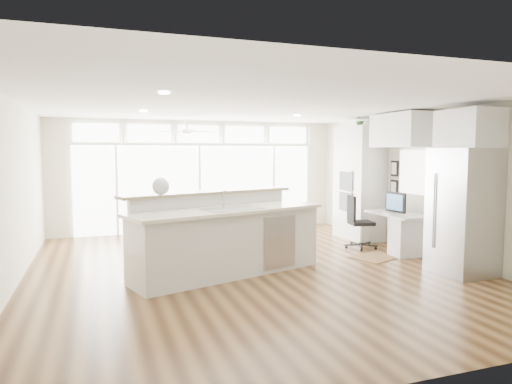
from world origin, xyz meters
name	(u,v)px	position (x,y,z in m)	size (l,w,h in m)	color
floor	(250,270)	(0.00, 0.00, -0.01)	(7.00, 8.00, 0.02)	#412814
ceiling	(250,105)	(0.00, 0.00, 2.70)	(7.00, 8.00, 0.02)	white
wall_back	(199,176)	(0.00, 4.00, 1.35)	(7.00, 0.04, 2.70)	beige
wall_front	(407,225)	(0.00, -4.00, 1.35)	(7.00, 0.04, 2.70)	beige
wall_left	(11,195)	(-3.50, 0.00, 1.35)	(0.04, 8.00, 2.70)	beige
wall_right	(426,183)	(3.50, 0.00, 1.35)	(0.04, 8.00, 2.70)	beige
glass_wall	(199,188)	(0.00, 3.94, 1.05)	(5.80, 0.06, 2.08)	white
transom_row	(199,134)	(0.00, 3.94, 2.38)	(5.90, 0.06, 0.40)	white
desk_window	(414,172)	(3.46, 0.30, 1.55)	(0.04, 0.85, 0.85)	white
ceiling_fan	(187,127)	(-0.50, 2.80, 2.48)	(1.16, 1.16, 0.32)	white
recessed_lights	(246,107)	(0.00, 0.20, 2.68)	(3.40, 3.00, 0.02)	white
oven_cabinet	(359,183)	(3.17, 1.80, 1.25)	(0.64, 1.20, 2.50)	silver
desk_nook	(398,233)	(3.13, 0.30, 0.38)	(0.72, 1.30, 0.76)	silver
upper_cabinets	(403,130)	(3.17, 0.30, 2.35)	(0.64, 1.30, 0.64)	silver
refrigerator	(463,211)	(3.11, -1.35, 1.00)	(0.76, 0.90, 2.00)	#AEAEB3
fridge_cabinet	(469,129)	(3.17, -1.35, 2.30)	(0.64, 0.90, 0.60)	silver
framed_photos	(394,178)	(3.46, 0.92, 1.40)	(0.06, 0.22, 0.80)	black
kitchen_island	(228,234)	(-0.43, -0.17, 0.65)	(3.25, 1.22, 1.29)	silver
rug	(377,257)	(2.47, 0.04, 0.01)	(0.90, 0.65, 0.01)	#3D2613
office_chair	(361,222)	(2.63, 0.83, 0.53)	(0.55, 0.51, 1.06)	black
fishbowl	(161,186)	(-1.46, -0.08, 1.42)	(0.26, 0.26, 0.26)	silver
monitor	(396,202)	(3.05, 0.30, 0.98)	(0.09, 0.52, 0.43)	black
keyboard	(388,213)	(2.88, 0.30, 0.77)	(0.11, 0.29, 0.01)	silver
potted_plant	(360,121)	(3.17, 1.80, 2.61)	(0.26, 0.29, 0.22)	#2E5B27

